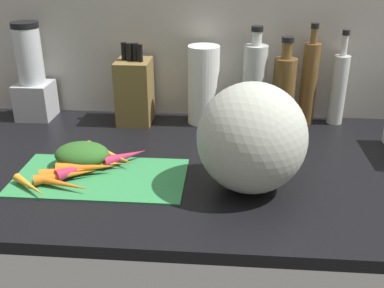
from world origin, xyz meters
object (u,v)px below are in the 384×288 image
carrot_2 (70,171)px  bottle_2 (309,82)px  cutting_board (100,176)px  carrot_9 (110,155)px  bottle_1 (283,91)px  knife_block (135,91)px  bottle_3 (339,88)px  carrot_5 (80,169)px  carrot_4 (125,156)px  carrot_1 (87,168)px  carrot_8 (30,186)px  winter_squash (252,138)px  carrot_6 (65,184)px  bottle_0 (254,84)px  paper_towel_roll (203,85)px  blender_appliance (32,78)px  carrot_0 (66,175)px  carrot_7 (97,165)px  carrot_3 (96,163)px

carrot_2 → bottle_2: (65.11, 45.49, 11.42)cm
cutting_board → carrot_9: (0.37, 8.79, 2.02)cm
bottle_1 → knife_block: bearing=179.7°
carrot_2 → bottle_3: bottle_3 is taller
knife_block → bottle_2: bearing=4.0°
carrot_2 → carrot_5: (1.90, 1.53, -0.01)cm
carrot_4 → carrot_1: bearing=-137.4°
carrot_8 → winter_squash: size_ratio=0.48×
carrot_6 → bottle_2: 83.30cm
cutting_board → carrot_8: (-14.71, -8.61, 1.41)cm
knife_block → bottle_0: size_ratio=0.82×
bottle_2 → winter_squash: bearing=-113.8°
paper_towel_roll → bottle_0: 16.29cm
carrot_1 → knife_block: bearing=82.8°
carrot_2 → paper_towel_roll: bearing=54.0°
carrot_1 → carrot_6: (-3.09, -7.66, -0.72)cm
blender_appliance → paper_towel_roll: bearing=0.1°
knife_block → bottle_2: 56.73cm
cutting_board → bottle_0: (40.25, 40.61, 13.31)cm
carrot_4 → bottle_2: bearing=34.0°
carrot_0 → blender_appliance: size_ratio=0.47×
carrot_1 → carrot_8: bearing=-141.1°
cutting_board → bottle_2: size_ratio=1.34×
carrot_7 → bottle_0: size_ratio=0.35×
knife_block → blender_appliance: (-34.56, 1.15, 3.07)cm
carrot_4 → bottle_1: bearing=35.3°
carrot_5 → bottle_3: size_ratio=0.41×
carrot_6 → blender_appliance: bearing=118.7°
carrot_5 → carrot_6: carrot_5 is taller
cutting_board → carrot_0: 8.58cm
carrot_6 → blender_appliance: 56.44cm
carrot_1 → bottle_2: 76.21cm
carrot_2 → carrot_9: same height
carrot_8 → carrot_9: 23.03cm
knife_block → blender_appliance: bearing=178.1°
carrot_3 → bottle_1: (51.82, 35.24, 10.11)cm
carrot_1 → bottle_3: bottle_3 is taller
carrot_4 → carrot_6: 19.12cm
bottle_0 → bottle_3: bearing=7.5°
carrot_2 → bottle_3: (74.77, 45.77, 9.71)cm
carrot_9 → paper_towel_roll: 41.48cm
carrot_8 → bottle_0: bottle_0 is taller
carrot_6 → bottle_0: bottle_0 is taller
carrot_6 → winter_squash: bearing=6.6°
carrot_2 → bottle_0: 64.38cm
cutting_board → carrot_8: size_ratio=3.38×
carrot_2 → carrot_7: (5.49, 4.64, -0.39)cm
carrot_2 → winter_squash: bearing=-0.7°
carrot_3 → bottle_2: size_ratio=0.54×
carrot_1 → bottle_0: (43.75, 40.19, 11.17)cm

